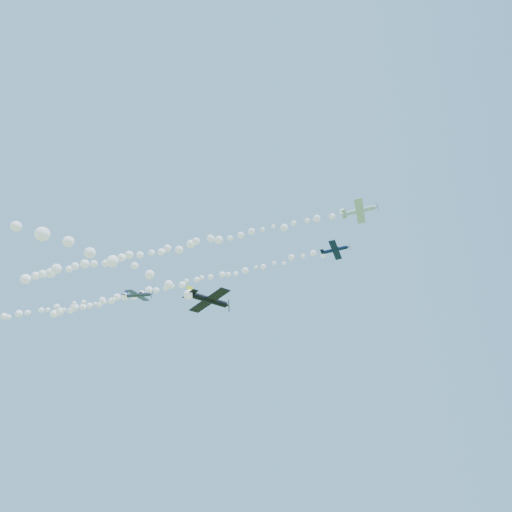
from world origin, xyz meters
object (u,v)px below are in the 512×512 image
(plane_white, at_px, (360,211))
(plane_grey, at_px, (138,295))
(plane_black, at_px, (209,300))
(plane_navy, at_px, (335,250))

(plane_white, xyz_separation_m, plane_grey, (-42.86, 1.49, -8.55))
(plane_white, distance_m, plane_grey, 43.73)
(plane_grey, distance_m, plane_black, 24.35)
(plane_white, height_order, plane_grey, plane_white)
(plane_white, height_order, plane_navy, plane_white)
(plane_navy, relative_size, plane_grey, 0.98)
(plane_grey, bearing_deg, plane_white, -3.74)
(plane_white, xyz_separation_m, plane_black, (-23.34, -8.90, -18.73))
(plane_navy, bearing_deg, plane_grey, -163.61)
(plane_grey, xyz_separation_m, plane_black, (19.52, -10.39, -10.18))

